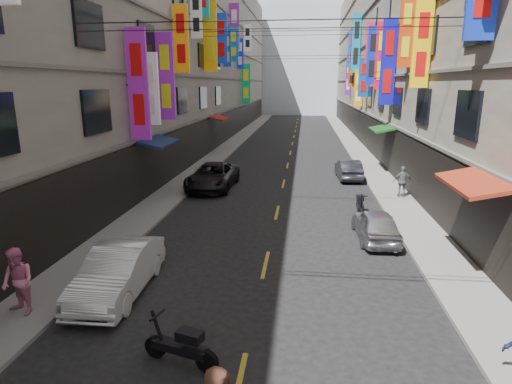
% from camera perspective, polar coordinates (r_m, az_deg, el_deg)
% --- Properties ---
extents(sidewalk_left, '(2.00, 90.00, 0.12)m').
position_cam_1_polar(sidewalk_left, '(38.34, -4.43, 5.48)').
color(sidewalk_left, slate).
rests_on(sidewalk_left, ground).
extents(sidewalk_right, '(2.00, 90.00, 0.12)m').
position_cam_1_polar(sidewalk_right, '(37.97, 13.73, 5.03)').
color(sidewalk_right, slate).
rests_on(sidewalk_right, ground).
extents(building_row_left, '(10.14, 90.00, 19.00)m').
position_cam_1_polar(building_row_left, '(39.64, -13.74, 19.09)').
color(building_row_left, gray).
rests_on(building_row_left, ground).
extents(building_row_right, '(10.14, 90.00, 19.00)m').
position_cam_1_polar(building_row_right, '(38.92, 23.84, 18.42)').
color(building_row_right, '#AEA592').
rests_on(building_row_right, ground).
extents(haze_block, '(18.00, 8.00, 22.00)m').
position_cam_1_polar(haze_block, '(87.37, 5.95, 17.53)').
color(haze_block, silver).
rests_on(haze_block, ground).
extents(shop_signage, '(14.00, 55.00, 12.36)m').
position_cam_1_polar(shop_signage, '(30.69, 4.13, 20.28)').
color(shop_signage, '#0E1AAD').
rests_on(shop_signage, ground).
extents(street_awnings, '(13.99, 35.20, 0.41)m').
position_cam_1_polar(street_awnings, '(21.54, -0.09, 6.58)').
color(street_awnings, '#165529').
rests_on(street_awnings, ground).
extents(overhead_cables, '(14.00, 38.04, 1.24)m').
position_cam_1_polar(overhead_cables, '(25.41, 4.02, 20.83)').
color(overhead_cables, black).
rests_on(overhead_cables, ground).
extents(lane_markings, '(0.12, 80.20, 0.01)m').
position_cam_1_polar(lane_markings, '(34.73, 4.43, 4.47)').
color(lane_markings, gold).
rests_on(lane_markings, ground).
extents(scooter_crossing, '(1.76, 0.74, 1.14)m').
position_cam_1_polar(scooter_crossing, '(9.80, -9.90, -19.61)').
color(scooter_crossing, black).
rests_on(scooter_crossing, ground).
extents(scooter_far_right, '(0.50, 1.80, 1.14)m').
position_cam_1_polar(scooter_far_right, '(20.22, 13.71, -1.75)').
color(scooter_far_right, black).
rests_on(scooter_far_right, ground).
extents(car_left_mid, '(1.58, 4.26, 1.39)m').
position_cam_1_polar(car_left_mid, '(13.00, -17.90, -9.95)').
color(car_left_mid, white).
rests_on(car_left_mid, ground).
extents(car_left_far, '(2.52, 5.21, 1.43)m').
position_cam_1_polar(car_left_far, '(24.68, -5.80, 2.11)').
color(car_left_far, black).
rests_on(car_left_far, ground).
extents(car_right_mid, '(1.60, 3.64, 1.22)m').
position_cam_1_polar(car_right_mid, '(17.11, 15.67, -4.20)').
color(car_right_mid, '#ABABB0').
rests_on(car_right_mid, ground).
extents(car_right_far, '(1.52, 3.84, 1.24)m').
position_cam_1_polar(car_right_far, '(27.62, 12.22, 2.96)').
color(car_right_far, '#292931').
rests_on(car_right_far, ground).
extents(pedestrian_lfar, '(1.02, 0.88, 1.77)m').
position_cam_1_polar(pedestrian_lfar, '(12.59, -29.18, -10.40)').
color(pedestrian_lfar, pink).
rests_on(pedestrian_lfar, sidewalk_left).
extents(pedestrian_rfar, '(0.96, 0.56, 1.62)m').
position_cam_1_polar(pedestrian_rfar, '(23.49, 18.95, 1.33)').
color(pedestrian_rfar, '#5F5E61').
rests_on(pedestrian_rfar, sidewalk_right).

